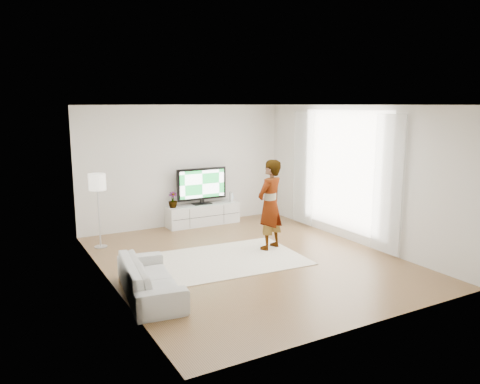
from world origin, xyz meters
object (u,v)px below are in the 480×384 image
media_console (203,214)px  television (202,185)px  floor_lamp (97,185)px  rug (230,259)px  sofa (150,278)px  player (270,205)px

media_console → television: size_ratio=1.42×
television → floor_lamp: (-2.54, -0.69, 0.30)m
rug → floor_lamp: (-1.91, 1.92, 1.25)m
rug → floor_lamp: floor_lamp is taller
rug → media_console: bearing=76.1°
media_console → rug: size_ratio=0.67×
rug → sofa: (-1.81, -0.88, 0.26)m
player → floor_lamp: (-2.90, 1.74, 0.36)m
media_console → sofa: size_ratio=0.95×
media_console → sofa: 4.24m
player → floor_lamp: player is taller
sofa → rug: bearing=-56.5°
rug → sofa: sofa is taller
player → sofa: 3.06m
television → rug: 2.85m
floor_lamp → television: bearing=15.1°
player → floor_lamp: bearing=-53.9°
television → player: bearing=-81.8°
media_console → player: 2.51m
media_console → floor_lamp: (-2.54, -0.66, 1.01)m
media_console → player: size_ratio=0.99×
rug → floor_lamp: size_ratio=1.77×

